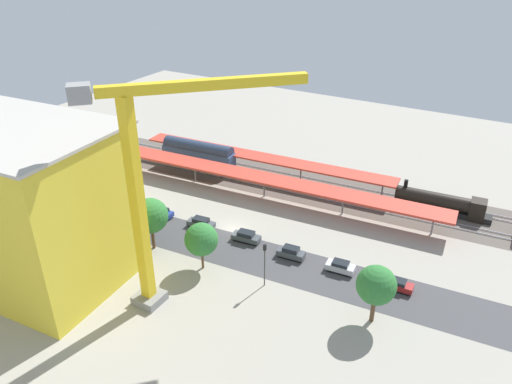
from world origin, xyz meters
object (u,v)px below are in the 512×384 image
at_px(parked_car_1, 340,267).
at_px(construction_building, 20,204).
at_px(parked_car_4, 201,223).
at_px(parked_car_5, 162,213).
at_px(freight_coach_far, 198,154).
at_px(traffic_light, 265,259).
at_px(street_tree_2, 376,285).
at_px(parked_car_3, 246,237).
at_px(platform_canopy_far, 264,158).
at_px(parked_car_2, 291,253).
at_px(platform_canopy_near, 264,178).
at_px(locomotive, 444,204).
at_px(street_tree_1, 201,239).
at_px(parked_car_0, 396,285).
at_px(street_tree_0, 91,203).
at_px(street_tree_3, 125,208).
at_px(street_tree_4, 150,216).
at_px(tower_crane, 155,180).
at_px(box_truck_0, 112,212).

bearing_deg(parked_car_1, construction_building, 29.06).
height_order(parked_car_4, parked_car_5, parked_car_4).
height_order(freight_coach_far, construction_building, construction_building).
relative_size(parked_car_1, traffic_light, 0.63).
bearing_deg(street_tree_2, parked_car_1, -47.06).
bearing_deg(parked_car_3, parked_car_5, 2.22).
bearing_deg(platform_canopy_far, parked_car_2, 127.13).
relative_size(platform_canopy_near, construction_building, 2.43).
distance_m(locomotive, street_tree_1, 44.56).
bearing_deg(parked_car_0, parked_car_5, 0.83).
distance_m(construction_building, street_tree_0, 14.50).
distance_m(parked_car_4, parked_car_5, 8.11).
bearing_deg(construction_building, parked_car_5, -110.64).
bearing_deg(platform_canopy_far, street_tree_2, 136.89).
bearing_deg(street_tree_2, platform_canopy_near, -38.77).
height_order(street_tree_1, street_tree_3, street_tree_3).
xyz_separation_m(parked_car_1, traffic_light, (8.14, 8.40, 3.77)).
xyz_separation_m(parked_car_0, street_tree_4, (36.11, 8.90, 5.16)).
relative_size(platform_canopy_far, street_tree_1, 7.21).
relative_size(street_tree_1, traffic_light, 1.09).
bearing_deg(parked_car_1, traffic_light, 45.90).
bearing_deg(street_tree_0, parked_car_2, -165.62).
relative_size(platform_canopy_far, street_tree_3, 6.03).
bearing_deg(parked_car_2, street_tree_0, 14.38).
distance_m(parked_car_3, tower_crane, 24.77).
xyz_separation_m(street_tree_2, traffic_light, (15.43, 0.57, -1.15)).
relative_size(platform_canopy_near, parked_car_3, 14.12).
bearing_deg(parked_car_5, parked_car_2, -179.77).
xyz_separation_m(parked_car_2, parked_car_4, (17.08, -0.34, -0.04)).
xyz_separation_m(freight_coach_far, parked_car_1, (-39.31, 19.32, -2.44)).
bearing_deg(parked_car_5, parked_car_1, -179.03).
bearing_deg(parked_car_0, locomotive, -93.09).
height_order(parked_car_0, traffic_light, traffic_light).
xyz_separation_m(platform_canopy_far, parked_car_2, (-17.70, 23.38, -3.16)).
bearing_deg(parked_car_0, street_tree_4, 13.84).
bearing_deg(tower_crane, parked_car_4, -68.97).
relative_size(tower_crane, street_tree_0, 4.41).
height_order(parked_car_3, parked_car_5, parked_car_3).
height_order(freight_coach_far, street_tree_4, street_tree_4).
bearing_deg(parked_car_5, traffic_light, 162.53).
bearing_deg(box_truck_0, freight_coach_far, -90.91).
relative_size(street_tree_1, street_tree_3, 0.84).
distance_m(parked_car_4, construction_building, 28.04).
distance_m(parked_car_4, box_truck_0, 15.81).
bearing_deg(locomotive, construction_building, 44.02).
bearing_deg(traffic_light, parked_car_5, -17.47).
xyz_separation_m(parked_car_0, parked_car_2, (16.08, 0.50, 0.10)).
bearing_deg(locomotive, street_tree_3, 39.05).
relative_size(tower_crane, street_tree_2, 3.66).
bearing_deg(street_tree_0, parked_car_1, -167.70).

